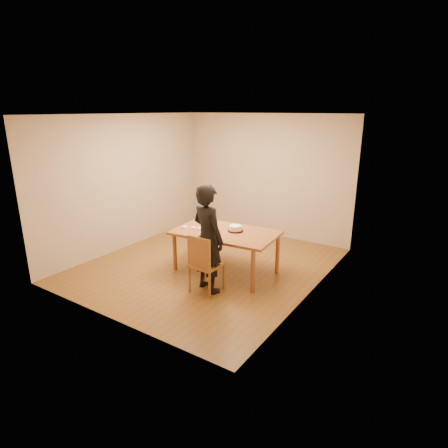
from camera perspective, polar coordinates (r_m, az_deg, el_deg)
The scene contains 16 objects.
room_shell at distance 6.88m, azimuth -1.01°, elevation 5.09°, with size 4.00×4.50×2.70m.
dining_table at distance 6.49m, azimuth 0.24°, elevation -1.32°, with size 1.77×1.05×0.04m, color brown.
dining_chair at distance 5.92m, azimuth -2.68°, elevation -6.14°, with size 0.45×0.45×0.04m, color brown.
cake_plate at distance 6.50m, azimuth 1.75°, elevation -1.01°, with size 0.27×0.27×0.02m, color #B60E0C.
cake at distance 6.48m, azimuth 1.76°, elevation -0.63°, with size 0.22×0.22×0.07m, color white.
frosting_dome at distance 6.47m, azimuth 1.76°, elevation -0.22°, with size 0.22×0.22×0.03m, color white.
frosting_tub at distance 6.33m, azimuth -2.72°, elevation -1.21°, with size 0.10×0.10×0.09m, color white.
frosting_lid at distance 6.28m, azimuth -3.35°, elevation -1.74°, with size 0.10×0.10×0.01m, color #1C32B6.
frosting_dollop at distance 6.28m, azimuth -3.35°, elevation -1.63°, with size 0.04×0.04×0.02m, color white.
ramekin_green at distance 6.67m, azimuth -6.00°, elevation -0.51°, with size 0.09×0.09×0.04m, color white.
ramekin_yellow at distance 6.57m, azimuth -3.66°, elevation -0.73°, with size 0.09×0.09×0.04m, color white.
ramekin_multi at distance 6.62m, azimuth -4.64°, elevation -0.62°, with size 0.08×0.08×0.04m, color white.
candy_box_pink at distance 7.05m, azimuth -1.79°, elevation 0.45°, with size 0.14×0.07×0.02m, color #ED3781.
candy_box_green at distance 7.05m, azimuth -1.81°, elevation 0.62°, with size 0.12×0.06×0.02m, color #2E921B.
spatula at distance 6.23m, azimuth -3.21°, elevation -1.90°, with size 0.18×0.02×0.01m, color black.
person at distance 5.80m, azimuth -2.47°, elevation -2.26°, with size 0.63×0.41×1.72m, color black.
Camera 1 is at (3.81, -5.20, 2.79)m, focal length 30.00 mm.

